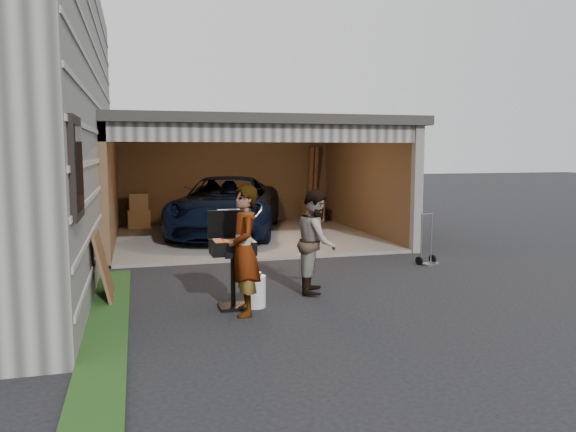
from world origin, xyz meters
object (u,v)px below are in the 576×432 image
at_px(man, 317,241).
at_px(plywood_panel, 104,267).
at_px(minivan, 227,208).
at_px(propane_tank, 255,291).
at_px(hand_truck, 428,255).
at_px(woman, 244,251).
at_px(bbq_grill, 232,251).

height_order(man, plywood_panel, man).
bearing_deg(man, minivan, 25.74).
bearing_deg(propane_tank, man, 28.13).
distance_m(man, hand_truck, 3.13).
height_order(woman, hand_truck, woman).
distance_m(minivan, man, 6.01).
height_order(propane_tank, hand_truck, hand_truck).
bearing_deg(woman, minivan, 173.48).
height_order(woman, propane_tank, woman).
xyz_separation_m(man, propane_tank, (-1.09, -0.58, -0.57)).
height_order(bbq_grill, plywood_panel, bbq_grill).
distance_m(bbq_grill, hand_truck, 4.61).
distance_m(minivan, hand_truck, 5.57).
distance_m(propane_tank, plywood_panel, 2.24).
relative_size(propane_tank, hand_truck, 0.45).
height_order(woman, bbq_grill, woman).
relative_size(woman, bbq_grill, 1.27).
xyz_separation_m(woman, bbq_grill, (-0.10, 0.36, -0.06)).
xyz_separation_m(minivan, plywood_panel, (-2.70, -5.73, -0.22)).
distance_m(woman, hand_truck, 4.69).
height_order(minivan, woman, woman).
bearing_deg(minivan, plywood_panel, -98.07).
distance_m(minivan, bbq_grill, 6.60).
bearing_deg(propane_tank, woman, -124.17).
height_order(minivan, hand_truck, minivan).
relative_size(man, propane_tank, 3.57).
xyz_separation_m(bbq_grill, plywood_panel, (-1.74, 0.80, -0.30)).
bearing_deg(plywood_panel, man, -4.91).
distance_m(woman, plywood_panel, 2.20).
bearing_deg(plywood_panel, bbq_grill, -24.75).
bearing_deg(plywood_panel, minivan, 64.77).
xyz_separation_m(minivan, hand_truck, (3.16, -4.56, -0.54)).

